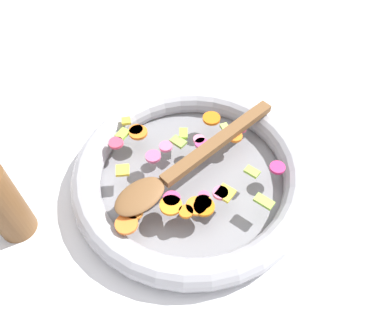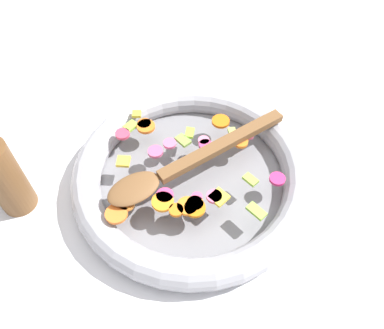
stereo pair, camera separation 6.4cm
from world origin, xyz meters
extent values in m
plane|color=silver|center=(0.00, 0.00, 0.00)|extent=(4.00, 4.00, 0.00)
cylinder|color=slate|center=(0.00, 0.00, 0.01)|extent=(0.37, 0.37, 0.01)
torus|color=#9E9EA5|center=(0.00, 0.00, 0.03)|extent=(0.42, 0.42, 0.05)
cylinder|color=orange|center=(-0.06, 0.10, 0.05)|extent=(0.04, 0.04, 0.01)
cylinder|color=orange|center=(0.07, -0.04, 0.05)|extent=(0.03, 0.03, 0.01)
cylinder|color=orange|center=(0.06, -0.07, 0.05)|extent=(0.03, 0.03, 0.01)
cylinder|color=orange|center=(0.08, -0.04, 0.05)|extent=(0.04, 0.04, 0.01)
cylinder|color=orange|center=(0.07, -0.05, 0.05)|extent=(0.04, 0.04, 0.01)
cylinder|color=orange|center=(-0.12, -0.03, 0.05)|extent=(0.04, 0.04, 0.01)
cylinder|color=orange|center=(0.01, 0.10, 0.05)|extent=(0.04, 0.04, 0.01)
cylinder|color=orange|center=(-0.13, -0.03, 0.05)|extent=(0.04, 0.04, 0.01)
cylinder|color=orange|center=(0.01, -0.13, 0.05)|extent=(0.03, 0.03, 0.01)
cylinder|color=orange|center=(0.04, -0.08, 0.05)|extent=(0.04, 0.04, 0.01)
cylinder|color=orange|center=(0.02, -0.15, 0.05)|extent=(0.05, 0.05, 0.01)
cube|color=#9CC947|center=(0.08, 0.06, 0.05)|extent=(0.03, 0.02, 0.01)
cube|color=#AFC958|center=(-0.02, 0.10, 0.05)|extent=(0.03, 0.02, 0.01)
cube|color=#96D141|center=(-0.13, -0.05, 0.05)|extent=(0.02, 0.03, 0.01)
cube|color=#85AD48|center=(-0.05, 0.01, 0.05)|extent=(0.03, 0.02, 0.01)
cube|color=#ABC853|center=(-0.02, -0.12, 0.05)|extent=(0.03, 0.02, 0.01)
cube|color=#96C746|center=(0.13, 0.03, 0.05)|extent=(0.03, 0.02, 0.01)
cube|color=#9ECF3C|center=(-0.06, 0.03, 0.05)|extent=(0.03, 0.03, 0.01)
cylinder|color=#E0668E|center=(0.08, -0.01, 0.05)|extent=(0.03, 0.03, 0.01)
cylinder|color=#D35785|center=(-0.06, -0.04, 0.05)|extent=(0.03, 0.03, 0.01)
cylinder|color=pink|center=(-0.03, 0.05, 0.05)|extent=(0.02, 0.02, 0.01)
cylinder|color=#D42C6C|center=(0.10, 0.10, 0.05)|extent=(0.03, 0.03, 0.01)
cylinder|color=#E1527D|center=(0.06, -0.03, 0.05)|extent=(0.03, 0.03, 0.01)
cylinder|color=#DB4079|center=(0.03, -0.07, 0.05)|extent=(0.03, 0.03, 0.01)
cylinder|color=#DD5984|center=(-0.02, -0.10, 0.05)|extent=(0.03, 0.03, 0.01)
cylinder|color=#D7405C|center=(-0.12, -0.07, 0.05)|extent=(0.04, 0.04, 0.01)
cylinder|color=#D34361|center=(0.00, 0.12, 0.05)|extent=(0.03, 0.03, 0.01)
cylinder|color=pink|center=(-0.06, -0.01, 0.05)|extent=(0.03, 0.03, 0.01)
cylinder|color=#D3427F|center=(-0.02, 0.04, 0.05)|extent=(0.03, 0.03, 0.01)
cube|color=yellow|center=(0.08, 0.00, 0.05)|extent=(0.03, 0.03, 0.01)
cube|color=yellow|center=(-0.07, -0.10, 0.05)|extent=(0.03, 0.03, 0.01)
cube|color=yellow|center=(-0.16, -0.03, 0.05)|extent=(0.02, 0.02, 0.01)
cube|color=brown|center=(0.00, 0.06, 0.06)|extent=(0.03, 0.26, 0.01)
ellipsoid|color=brown|center=(0.00, -0.11, 0.06)|extent=(0.06, 0.09, 0.01)
cylinder|color=brown|center=(-0.12, -0.28, 0.07)|extent=(0.06, 0.06, 0.15)
camera|label=1|loc=(0.29, -0.26, 0.56)|focal=35.00mm
camera|label=2|loc=(0.33, -0.21, 0.56)|focal=35.00mm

